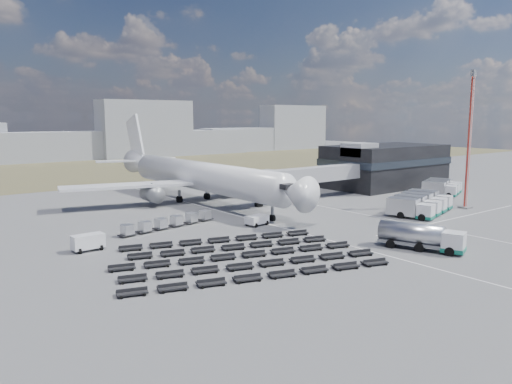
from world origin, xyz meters
TOP-DOWN VIEW (x-y plane):
  - ground at (0.00, 0.00)m, footprint 420.00×420.00m
  - grass_strip at (0.00, 110.00)m, footprint 420.00×90.00m
  - lane_markings at (9.77, 3.00)m, footprint 47.12×110.00m
  - terminal at (47.77, 23.96)m, footprint 30.40×16.40m
  - jet_bridge at (15.90, 20.42)m, footprint 30.30×3.80m
  - airliner at (0.00, 32.38)m, footprint 51.59×64.53m
  - skyline at (5.06, 146.83)m, footprint 294.56×26.94m
  - fuel_tanker at (3.66, -16.22)m, footprint 6.20×10.78m
  - pushback_tug at (-4.00, 7.90)m, footprint 3.84×2.52m
  - utility_van at (-30.06, 9.10)m, footprint 3.99×1.94m
  - catering_truck at (12.35, 28.40)m, footprint 3.12×6.00m
  - service_trucks_near at (25.03, -1.63)m, footprint 15.39×11.30m
  - service_trucks_far at (47.77, 8.35)m, footprint 11.13×9.89m
  - uld_row at (-15.81, 14.50)m, footprint 17.05×4.32m
  - baggage_dollies at (-16.98, -5.44)m, footprint 33.09×25.46m
  - floodlight_mast at (35.70, -3.99)m, footprint 2.38×1.93m

SIDE VIEW (x-z plane):
  - ground at x=0.00m, z-range 0.00..0.00m
  - grass_strip at x=0.00m, z-range 0.00..0.01m
  - lane_markings at x=9.77m, z-range 0.00..0.01m
  - baggage_dollies at x=-16.98m, z-range 0.00..0.70m
  - pushback_tug at x=-4.00m, z-range 0.00..1.58m
  - uld_row at x=-15.81m, z-range 0.15..1.70m
  - utility_van at x=-30.06m, z-range 0.00..2.12m
  - catering_truck at x=12.35m, z-range 0.03..2.66m
  - service_trucks_far at x=47.77m, z-range 0.12..2.92m
  - service_trucks_near at x=25.03m, z-range 0.13..3.19m
  - fuel_tanker at x=3.66m, z-range 0.00..3.40m
  - jet_bridge at x=15.90m, z-range 1.53..8.58m
  - terminal at x=47.77m, z-range -0.25..10.75m
  - airliner at x=0.00m, z-range -3.52..14.10m
  - skyline at x=5.06m, z-range -3.26..20.40m
  - floodlight_mast at x=35.70m, z-range 0.03..25.06m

